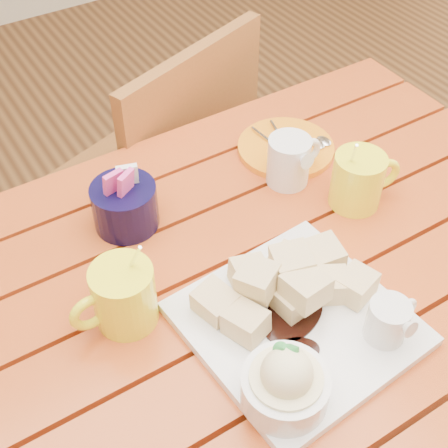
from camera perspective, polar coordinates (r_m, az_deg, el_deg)
table at (r=1.01m, az=1.54°, el=-9.82°), size 1.20×0.79×0.75m
dessert_plate at (r=0.84m, az=6.66°, el=-9.26°), size 0.30×0.30×0.11m
coffee_mug_left at (r=0.86m, az=-9.29°, el=-6.50°), size 0.12×0.09×0.15m
coffee_mug_right at (r=1.04m, az=12.24°, el=4.01°), size 0.12×0.08×0.14m
cream_pitcher at (r=1.07m, az=6.07°, el=5.88°), size 0.11×0.09×0.09m
sugar_caddy at (r=1.00m, az=-9.05°, el=1.74°), size 0.10×0.10×0.11m
orange_saucer at (r=1.15m, az=5.76°, el=6.96°), size 0.18×0.18×0.02m
chair_far at (r=1.51m, az=-5.46°, el=4.19°), size 0.51×0.51×0.86m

